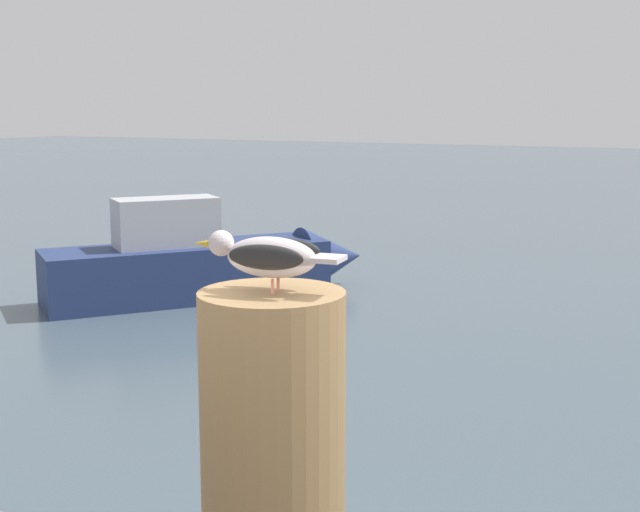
% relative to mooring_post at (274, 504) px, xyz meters
% --- Properties ---
extents(mooring_post, '(0.36, 0.36, 1.10)m').
position_rel_mooring_post_xyz_m(mooring_post, '(0.00, 0.00, 0.00)').
color(mooring_post, brown).
rests_on(mooring_post, harbor_quay).
extents(seagull, '(0.39, 0.17, 0.14)m').
position_rel_mooring_post_xyz_m(seagull, '(-0.01, -0.00, 0.64)').
color(seagull, '#C67260').
rests_on(seagull, mooring_post).
extents(boat_navy, '(3.89, 4.66, 1.61)m').
position_rel_mooring_post_xyz_m(boat_navy, '(-6.45, 8.99, -1.36)').
color(boat_navy, navy).
rests_on(boat_navy, ground_plane).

